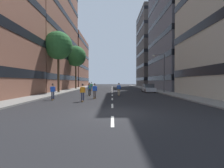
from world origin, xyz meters
The scene contains 19 objects.
ground_plane centered at (0.00, 25.36, 0.00)m, with size 152.13×152.13×0.00m, color black.
sidewalk_left centered at (-9.23, 28.52, 0.07)m, with size 2.77×69.73×0.14m, color gray.
sidewalk_right centered at (9.23, 28.52, 0.07)m, with size 2.77×69.73×0.14m, color gray.
lane_markings centered at (0.00, 25.50, 0.00)m, with size 0.16×57.20×0.01m.
building_left_mid centered at (-18.79, 27.58, 14.44)m, with size 16.47×23.72×28.69m.
building_left_far centered at (-18.79, 51.52, 9.31)m, with size 16.47×21.33×18.44m.
building_right_mid centered at (18.79, 27.58, 15.94)m, with size 16.47×18.52×31.69m.
building_right_far centered at (18.79, 51.52, 14.29)m, with size 16.47×17.10×28.40m.
parked_car_near centered at (6.64, 19.16, 0.70)m, with size 1.82×4.40×1.52m.
street_tree_near centered at (-9.23, 30.40, 8.33)m, with size 5.16×5.16×10.80m.
street_tree_mid centered at (-9.23, 17.32, 8.09)m, with size 4.77×4.77×10.37m.
streetlamp_right centered at (8.58, 17.39, 4.14)m, with size 2.13×0.30×6.50m.
skater_0 centered at (-2.05, 8.53, 0.98)m, with size 0.56×0.92×1.78m.
skater_1 centered at (-6.40, 7.08, 0.98)m, with size 0.57×0.92×1.78m.
skater_2 centered at (-3.17, 12.25, 1.02)m, with size 0.57×0.92×1.78m.
skater_3 centered at (0.96, 12.72, 1.02)m, with size 0.56×0.92×1.78m.
skater_4 centered at (-5.36, 27.38, 0.98)m, with size 0.55×0.91×1.78m.
skater_5 centered at (-2.94, 5.72, 0.98)m, with size 0.55×0.91×1.78m.
skater_6 centered at (-4.47, 24.28, 0.98)m, with size 0.53×0.90×1.78m.
Camera 1 is at (-0.02, -10.03, 2.02)m, focal length 25.56 mm.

